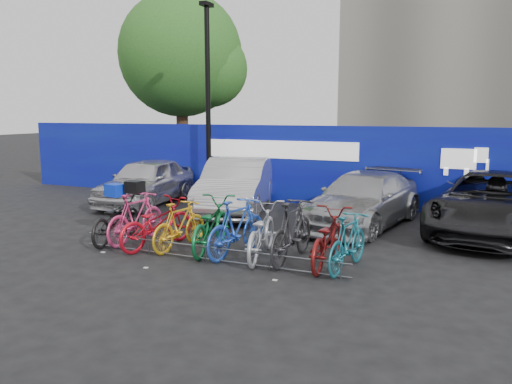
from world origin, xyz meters
The scene contains 21 objects.
ground centered at (0.00, 0.00, 0.00)m, with size 100.00×100.00×0.00m, color black.
hoarding centered at (0.01, 6.00, 1.20)m, with size 22.00×0.18×2.40m.
tree centered at (-6.77, 10.06, 5.07)m, with size 5.40×5.20×7.80m.
lamppost centered at (-3.20, 5.40, 3.27)m, with size 0.25×0.50×6.11m.
bike_rack centered at (0.00, -0.60, 0.16)m, with size 5.60×0.03×0.30m.
car_0 centered at (-4.57, 3.91, 0.71)m, with size 1.68×4.17×1.42m, color silver.
car_1 centered at (-1.47, 3.83, 0.76)m, with size 1.62×4.63×1.53m, color #B3B2B7.
car_2 centered at (2.11, 3.61, 0.66)m, with size 1.84×4.52×1.31m, color #9C9DA1.
car_3 centered at (5.04, 3.92, 0.72)m, with size 2.38×5.17×1.44m, color black.
bike_0 centered at (-2.50, -0.08, 0.50)m, with size 0.67×1.91×1.00m, color black.
bike_1 centered at (-2.07, 0.04, 0.55)m, with size 0.51×1.82×1.09m, color #E43A7B.
bike_2 centered at (-1.42, -0.13, 0.51)m, with size 0.68×1.96×1.03m, color red.
bike_3 centered at (-0.90, -0.07, 0.50)m, with size 0.47×1.67×1.00m, color #EEA919.
bike_4 centered at (-0.26, 0.08, 0.54)m, with size 0.72×2.07×1.09m, color #0F672F.
bike_5 centered at (0.39, -0.03, 0.57)m, with size 0.53×1.89×1.14m, color blue.
bike_6 centered at (0.88, 0.01, 0.53)m, with size 0.70×2.02×1.06m, color #B6B8BE.
bike_7 centered at (1.50, 0.04, 0.59)m, with size 0.56×1.97×1.18m, color #29292C.
bike_8 centered at (2.18, 0.04, 0.52)m, with size 0.69×1.97×1.04m, color maroon.
bike_9 centered at (2.59, -0.08, 0.52)m, with size 0.49×1.72×1.03m, color #196D7E.
cargo_crate centered at (-2.50, -0.08, 1.14)m, with size 0.38×0.29×0.27m, color #0A2CD3.
cargo_topcase centered at (-2.07, 0.04, 1.22)m, with size 0.34×0.30×0.25m, color black.
Camera 1 is at (4.50, -8.62, 2.80)m, focal length 35.00 mm.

